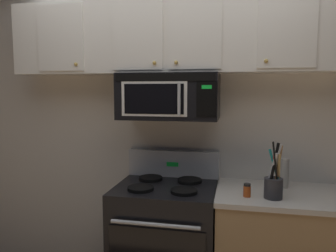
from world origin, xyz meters
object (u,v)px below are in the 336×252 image
stove_range (166,240)px  salt_shaker (275,184)px  over_range_microwave (169,96)px  pepper_mill (285,173)px  utensil_crock_charcoal (274,183)px  spice_jar (247,190)px

stove_range → salt_shaker: bearing=1.1°
over_range_microwave → pepper_mill: over_range_microwave is taller
over_range_microwave → pepper_mill: size_ratio=3.47×
stove_range → pepper_mill: bearing=8.8°
pepper_mill → utensil_crock_charcoal: bearing=-111.4°
spice_jar → utensil_crock_charcoal: bearing=1.3°
over_range_microwave → salt_shaker: over_range_microwave is taller
stove_range → spice_jar: (0.59, -0.14, 0.48)m
salt_shaker → pepper_mill: (0.08, 0.12, 0.05)m
stove_range → pepper_mill: size_ratio=5.11×
salt_shaker → spice_jar: (-0.20, -0.15, -0.01)m
salt_shaker → pepper_mill: bearing=55.5°
over_range_microwave → utensil_crock_charcoal: 0.99m
utensil_crock_charcoal → salt_shaker: (0.02, 0.15, -0.05)m
stove_range → spice_jar: bearing=-13.2°
salt_shaker → pepper_mill: 0.16m
stove_range → pepper_mill: (0.87, 0.13, 0.54)m
stove_range → utensil_crock_charcoal: 0.94m
salt_shaker → pepper_mill: pepper_mill is taller
over_range_microwave → salt_shaker: size_ratio=6.73×
stove_range → spice_jar: stove_range is taller
stove_range → salt_shaker: 0.93m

